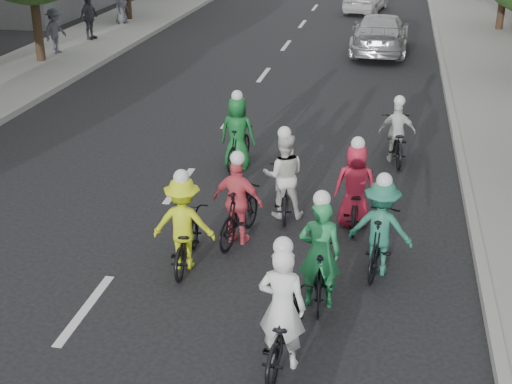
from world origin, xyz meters
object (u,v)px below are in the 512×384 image
(cyclist_2, at_px, (185,231))
(cyclist_5, at_px, (320,265))
(cyclist_0, at_px, (283,322))
(follow_car_lead, at_px, (380,33))
(spectator_2, at_px, (121,7))
(cyclist_8, at_px, (397,138))
(cyclist_9, at_px, (238,139))
(spectator_0, at_px, (55,31))
(cyclist_6, at_px, (284,184))
(cyclist_4, at_px, (355,194))
(cyclist_7, at_px, (380,234))
(spectator_1, at_px, (89,17))
(cyclist_3, at_px, (239,208))

(cyclist_2, bearing_deg, cyclist_5, 158.10)
(cyclist_0, distance_m, follow_car_lead, 20.06)
(cyclist_5, distance_m, spectator_2, 24.69)
(cyclist_8, xyz_separation_m, cyclist_9, (-3.54, -1.11, 0.11))
(spectator_0, relative_size, spectator_2, 1.10)
(cyclist_6, height_order, spectator_2, cyclist_6)
(cyclist_4, height_order, cyclist_6, cyclist_6)
(cyclist_4, distance_m, cyclist_7, 1.82)
(follow_car_lead, distance_m, spectator_2, 12.27)
(cyclist_2, xyz_separation_m, spectator_2, (-9.16, 21.10, 0.26))
(cyclist_4, relative_size, follow_car_lead, 0.35)
(spectator_0, relative_size, spectator_1, 0.93)
(spectator_1, bearing_deg, cyclist_4, -127.73)
(spectator_0, bearing_deg, follow_car_lead, -61.50)
(cyclist_0, bearing_deg, follow_car_lead, -87.15)
(cyclist_8, relative_size, spectator_2, 1.27)
(cyclist_9, bearing_deg, cyclist_7, 134.37)
(cyclist_0, xyz_separation_m, cyclist_8, (1.39, 8.14, -0.05))
(cyclist_8, height_order, cyclist_9, cyclist_9)
(cyclist_4, height_order, spectator_2, cyclist_4)
(cyclist_4, distance_m, cyclist_8, 3.71)
(cyclist_9, height_order, follow_car_lead, cyclist_9)
(cyclist_8, distance_m, cyclist_9, 3.72)
(cyclist_0, distance_m, cyclist_3, 3.64)
(cyclist_6, height_order, cyclist_8, cyclist_6)
(cyclist_0, height_order, cyclist_5, cyclist_0)
(cyclist_4, bearing_deg, spectator_0, -47.75)
(cyclist_7, xyz_separation_m, spectator_2, (-12.39, 20.66, 0.21))
(follow_car_lead, bearing_deg, spectator_0, 15.59)
(cyclist_5, xyz_separation_m, cyclist_9, (-2.47, 5.45, 0.01))
(cyclist_6, relative_size, cyclist_8, 0.96)
(cyclist_5, bearing_deg, follow_car_lead, -96.04)
(cyclist_5, xyz_separation_m, spectator_1, (-11.48, 18.12, 0.38))
(cyclist_4, xyz_separation_m, cyclist_5, (-0.35, -2.92, 0.05))
(cyclist_0, height_order, follow_car_lead, cyclist_0)
(cyclist_5, bearing_deg, cyclist_2, -22.66)
(cyclist_4, relative_size, cyclist_9, 0.98)
(cyclist_0, distance_m, cyclist_2, 3.08)
(cyclist_9, relative_size, follow_car_lead, 0.36)
(cyclist_6, height_order, spectator_1, spectator_1)
(cyclist_2, bearing_deg, spectator_1, -66.69)
(cyclist_4, xyz_separation_m, cyclist_6, (-1.38, 0.16, 0.04))
(cyclist_3, height_order, cyclist_5, cyclist_5)
(spectator_1, bearing_deg, cyclist_3, -134.56)
(cyclist_3, height_order, cyclist_4, cyclist_4)
(spectator_0, bearing_deg, cyclist_6, -125.24)
(cyclist_9, bearing_deg, cyclist_0, 113.37)
(cyclist_0, xyz_separation_m, cyclist_9, (-2.15, 7.02, 0.06))
(cyclist_6, relative_size, spectator_2, 1.21)
(cyclist_6, distance_m, follow_car_lead, 15.45)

